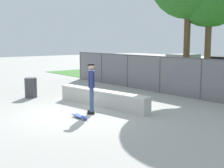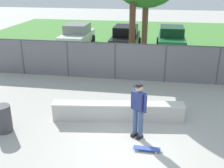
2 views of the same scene
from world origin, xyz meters
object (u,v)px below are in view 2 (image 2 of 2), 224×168
Objects in this scene: trash_bin at (3,119)px; car_green at (171,38)px; car_black at (126,38)px; skateboarder at (138,108)px; car_white at (77,35)px; concrete_ledge at (118,111)px; skateboard at (147,149)px.

car_green is at bearing 64.54° from trash_bin.
car_black and car_green have the same top height.
skateboarder is 0.44× the size of car_white.
car_white is at bearing 113.10° from concrete_ledge.
car_black is (-1.79, 11.66, -0.19)m from skateboarder.
car_green is (2.21, 10.89, 0.51)m from concrete_ledge.
trash_bin is at bearing -102.44° from car_black.
skateboard is 12.74m from car_green.
skateboard is 0.19× the size of car_black.
car_black is 3.22m from car_green.
concrete_ledge is at bearing -84.64° from car_black.
car_black reaches higher than skateboard.
skateboarder is 0.44× the size of car_green.
skateboard is 12.58m from car_black.
concrete_ledge is at bearing 126.83° from skateboarder.
car_green is at bearing 5.12° from car_black.
skateboarder is at bearing -53.17° from concrete_ledge.
car_black is at bearing 95.36° from concrete_ledge.
skateboarder reaches higher than car_black.
skateboard is at bearing -94.90° from car_green.
car_white is 3.68m from car_black.
trash_bin is at bearing 175.69° from skateboard.
skateboarder reaches higher than trash_bin.
car_black reaches higher than concrete_ledge.
trash_bin is (-4.44, -0.36, -0.57)m from skateboarder.
concrete_ledge is 3.91m from trash_bin.
car_black is at bearing 99.73° from skateboard.
skateboarder is at bearing -96.80° from car_green.
car_white is 6.88m from car_green.
skateboarder is at bearing -65.54° from car_white.
skateboard is at bearing -65.50° from car_white.
trash_bin is at bearing -175.35° from skateboarder.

